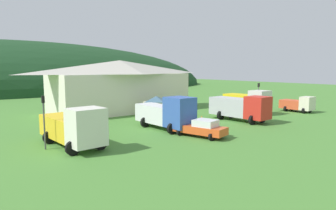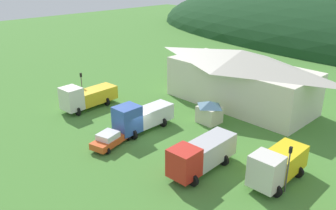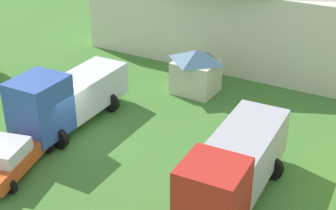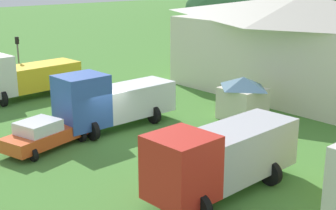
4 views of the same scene
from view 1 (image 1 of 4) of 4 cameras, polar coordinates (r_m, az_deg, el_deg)
The scene contains 13 objects.
ground_plane at distance 31.97m, azimuth 2.88°, elevation -4.56°, with size 200.00×200.00×0.00m, color #477F33.
forested_hill_backdrop at distance 100.47m, azimuth -26.18°, elevation 2.67°, with size 134.45×60.00×28.60m, color #193D1E.
depot_building at distance 45.11m, azimuth -8.99°, elevation 3.71°, with size 20.87×9.13×7.50m.
play_shed_cream at distance 39.56m, azimuth -2.25°, elevation -0.23°, with size 2.75×2.45×2.75m.
heavy_rig_striped at distance 25.67m, azimuth -17.33°, elevation -3.97°, with size 3.65×7.75×3.42m.
box_truck_blue at distance 31.30m, azimuth -0.14°, elevation -1.52°, with size 3.19×7.61×3.56m.
crane_truck_red at distance 37.51m, azimuth 13.57°, elevation -0.38°, with size 3.36×7.68×3.16m.
flatbed_truck_yellow at distance 44.02m, azimuth 14.88°, elevation 0.69°, with size 3.33×6.65×3.35m.
light_truck_cream at distance 47.98m, azimuth 23.44°, elevation 0.17°, with size 2.67×4.62×2.32m.
service_pickup_orange at distance 28.47m, azimuth 6.27°, elevation -4.34°, with size 3.13×5.33×1.66m.
traffic_light_west at distance 25.54m, azimuth -22.38°, elevation -2.09°, with size 0.20×0.32×4.26m.
traffic_light_east at distance 44.60m, azimuth 16.67°, elevation 1.86°, with size 0.20×0.32×4.28m.
traffic_cone_near_pickup at distance 39.55m, azimuth 6.41°, elevation -2.34°, with size 0.36×0.36×0.48m, color orange.
Camera 1 is at (-20.52, -23.65, 6.44)m, focal length 32.30 mm.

